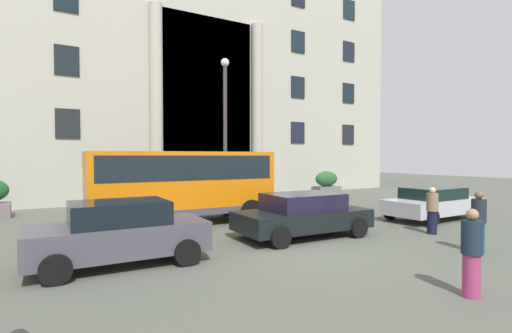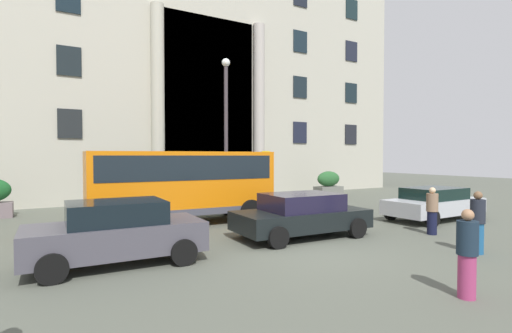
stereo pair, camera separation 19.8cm
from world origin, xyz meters
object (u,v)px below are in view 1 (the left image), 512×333
object	(u,v)px
bus_stop_sign	(265,173)
pedestrian_man_red_shirt	(432,211)
lamppost_plaza_centre	(225,121)
parked_sedan_far	(433,203)
parked_sedan_second	(119,232)
motorcycle_near_kerb	(301,212)
pedestrian_child_trailing	(479,222)
orange_minibus	(182,181)
hedge_planter_west	(326,184)
pedestrian_woman_with_bag	(472,253)
hedge_planter_entrance_left	(122,198)
parked_estate_mid	(303,214)
hedge_planter_far_west	(200,189)

from	to	relation	value
bus_stop_sign	pedestrian_man_red_shirt	world-z (taller)	bus_stop_sign
bus_stop_sign	lamppost_plaza_centre	world-z (taller)	lamppost_plaza_centre
pedestrian_man_red_shirt	parked_sedan_far	bearing A→B (deg)	121.17
parked_sedan_second	lamppost_plaza_centre	xyz separation A→B (m)	(6.42, 7.39, 3.49)
pedestrian_man_red_shirt	bus_stop_sign	bearing A→B (deg)	-170.77
motorcycle_near_kerb	lamppost_plaza_centre	size ratio (longest dim) A/B	0.28
parked_sedan_second	motorcycle_near_kerb	bearing A→B (deg)	17.89
pedestrian_man_red_shirt	motorcycle_near_kerb	bearing A→B (deg)	-147.60
parked_sedan_far	pedestrian_child_trailing	bearing A→B (deg)	-135.20
orange_minibus	parked_sedan_second	distance (m)	5.38
pedestrian_man_red_shirt	hedge_planter_west	bearing A→B (deg)	152.14
parked_sedan_second	lamppost_plaza_centre	distance (m)	10.39
pedestrian_woman_with_bag	hedge_planter_entrance_left	bearing A→B (deg)	15.35
parked_sedan_second	pedestrian_child_trailing	bearing A→B (deg)	-22.72
motorcycle_near_kerb	parked_sedan_second	bearing A→B (deg)	-176.53
parked_estate_mid	parked_sedan_far	distance (m)	6.44
motorcycle_near_kerb	bus_stop_sign	bearing A→B (deg)	63.92
parked_sedan_far	hedge_planter_far_west	bearing A→B (deg)	122.95
hedge_planter_far_west	lamppost_plaza_centre	bearing A→B (deg)	-73.30
hedge_planter_west	pedestrian_man_red_shirt	size ratio (longest dim) A/B	1.17
parked_sedan_second	orange_minibus	bearing A→B (deg)	55.88
bus_stop_sign	parked_sedan_second	bearing A→B (deg)	-142.40
hedge_planter_west	pedestrian_child_trailing	distance (m)	14.67
hedge_planter_west	lamppost_plaza_centre	world-z (taller)	lamppost_plaza_centre
hedge_planter_entrance_left	hedge_planter_far_west	size ratio (longest dim) A/B	1.02
orange_minibus	parked_sedan_second	bearing A→B (deg)	-122.58
bus_stop_sign	pedestrian_man_red_shirt	xyz separation A→B (m)	(1.57, -7.69, -0.95)
hedge_planter_entrance_left	motorcycle_near_kerb	bearing A→B (deg)	-54.62
hedge_planter_entrance_left	parked_sedan_second	xyz separation A→B (m)	(-1.89, -9.07, 0.19)
orange_minibus	pedestrian_man_red_shirt	size ratio (longest dim) A/B	4.42
pedestrian_woman_with_bag	parked_sedan_second	bearing A→B (deg)	46.05
parked_sedan_far	pedestrian_child_trailing	size ratio (longest dim) A/B	2.60
parked_sedan_second	parked_estate_mid	bearing A→B (deg)	3.68
hedge_planter_far_west	motorcycle_near_kerb	bearing A→B (deg)	-81.78
bus_stop_sign	pedestrian_child_trailing	bearing A→B (deg)	-87.61
orange_minibus	hedge_planter_west	bearing A→B (deg)	26.97
pedestrian_child_trailing	lamppost_plaza_centre	world-z (taller)	lamppost_plaza_centre
pedestrian_woman_with_bag	pedestrian_child_trailing	world-z (taller)	pedestrian_child_trailing
motorcycle_near_kerb	pedestrian_man_red_shirt	xyz separation A→B (m)	(2.53, -3.65, 0.30)
parked_sedan_second	parked_sedan_far	bearing A→B (deg)	1.95
hedge_planter_far_west	parked_sedan_second	xyz separation A→B (m)	(-5.86, -9.25, -0.06)
hedge_planter_entrance_left	parked_estate_mid	bearing A→B (deg)	-67.56
parked_sedan_far	motorcycle_near_kerb	bearing A→B (deg)	158.26
hedge_planter_far_west	pedestrian_woman_with_bag	xyz separation A→B (m)	(-0.86, -14.65, -0.02)
pedestrian_child_trailing	hedge_planter_west	bearing A→B (deg)	-177.11
hedge_planter_west	motorcycle_near_kerb	distance (m)	10.78
hedge_planter_far_west	pedestrian_woman_with_bag	distance (m)	14.68
hedge_planter_west	parked_estate_mid	world-z (taller)	hedge_planter_west
bus_stop_sign	hedge_planter_west	world-z (taller)	bus_stop_sign
orange_minibus	motorcycle_near_kerb	bearing A→B (deg)	-27.98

